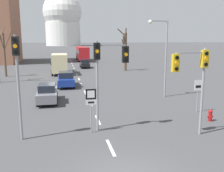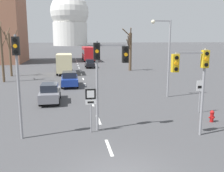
{
  "view_description": "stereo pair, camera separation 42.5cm",
  "coord_description": "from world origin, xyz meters",
  "px_view_note": "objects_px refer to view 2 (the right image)",
  "views": [
    {
      "loc": [
        -2.29,
        -8.71,
        5.4
      ],
      "look_at": [
        0.63,
        5.68,
        2.64
      ],
      "focal_mm": 40.0,
      "sensor_mm": 36.0,
      "label": 1
    },
    {
      "loc": [
        -1.87,
        -8.79,
        5.4
      ],
      "look_at": [
        0.63,
        5.68,
        2.64
      ],
      "focal_mm": 40.0,
      "sensor_mm": 36.0,
      "label": 2
    }
  ],
  "objects_px": {
    "traffic_signal_near_left": "(17,68)",
    "street_lamp_right": "(165,50)",
    "traffic_signal_centre_tall": "(107,63)",
    "fire_hydrant": "(212,116)",
    "sedan_mid_centre": "(50,93)",
    "sedan_near_right": "(90,63)",
    "route_sign_post": "(91,102)",
    "city_bus": "(88,53)",
    "speed_limit_sign": "(200,91)",
    "sedan_far_left": "(70,79)",
    "sedan_far_right": "(87,53)",
    "sedan_near_left": "(61,61)",
    "delivery_truck": "(64,63)",
    "traffic_signal_near_right": "(194,70)"
  },
  "relations": [
    {
      "from": "route_sign_post",
      "to": "city_bus",
      "type": "distance_m",
      "value": 49.62
    },
    {
      "from": "sedan_near_left",
      "to": "sedan_far_left",
      "type": "height_order",
      "value": "sedan_far_left"
    },
    {
      "from": "street_lamp_right",
      "to": "sedan_mid_centre",
      "type": "distance_m",
      "value": 11.09
    },
    {
      "from": "traffic_signal_near_left",
      "to": "sedan_far_left",
      "type": "distance_m",
      "value": 15.83
    },
    {
      "from": "sedan_far_right",
      "to": "traffic_signal_near_right",
      "type": "bearing_deg",
      "value": -89.53
    },
    {
      "from": "street_lamp_right",
      "to": "delivery_truck",
      "type": "bearing_deg",
      "value": 117.28
    },
    {
      "from": "street_lamp_right",
      "to": "sedan_far_right",
      "type": "bearing_deg",
      "value": 92.41
    },
    {
      "from": "sedan_mid_centre",
      "to": "sedan_far_right",
      "type": "height_order",
      "value": "sedan_mid_centre"
    },
    {
      "from": "city_bus",
      "to": "speed_limit_sign",
      "type": "bearing_deg",
      "value": -84.38
    },
    {
      "from": "route_sign_post",
      "to": "sedan_far_left",
      "type": "height_order",
      "value": "route_sign_post"
    },
    {
      "from": "traffic_signal_centre_tall",
      "to": "traffic_signal_near_left",
      "type": "height_order",
      "value": "traffic_signal_near_left"
    },
    {
      "from": "street_lamp_right",
      "to": "traffic_signal_near_left",
      "type": "bearing_deg",
      "value": -144.33
    },
    {
      "from": "sedan_near_left",
      "to": "sedan_near_right",
      "type": "distance_m",
      "value": 9.77
    },
    {
      "from": "traffic_signal_near_right",
      "to": "sedan_far_right",
      "type": "height_order",
      "value": "traffic_signal_near_right"
    },
    {
      "from": "sedan_near_right",
      "to": "sedan_far_left",
      "type": "distance_m",
      "value": 19.2
    },
    {
      "from": "sedan_mid_centre",
      "to": "sedan_far_left",
      "type": "height_order",
      "value": "sedan_far_left"
    },
    {
      "from": "sedan_mid_centre",
      "to": "delivery_truck",
      "type": "bearing_deg",
      "value": 86.88
    },
    {
      "from": "sedan_near_left",
      "to": "traffic_signal_centre_tall",
      "type": "bearing_deg",
      "value": -84.64
    },
    {
      "from": "speed_limit_sign",
      "to": "sedan_far_left",
      "type": "relative_size",
      "value": 0.55
    },
    {
      "from": "sedan_mid_centre",
      "to": "sedan_near_right",
      "type": "bearing_deg",
      "value": 77.75
    },
    {
      "from": "street_lamp_right",
      "to": "traffic_signal_centre_tall",
      "type": "bearing_deg",
      "value": -130.83
    },
    {
      "from": "traffic_signal_centre_tall",
      "to": "route_sign_post",
      "type": "distance_m",
      "value": 2.43
    },
    {
      "from": "street_lamp_right",
      "to": "sedan_far_left",
      "type": "height_order",
      "value": "street_lamp_right"
    },
    {
      "from": "traffic_signal_near_left",
      "to": "street_lamp_right",
      "type": "height_order",
      "value": "street_lamp_right"
    },
    {
      "from": "fire_hydrant",
      "to": "sedan_near_right",
      "type": "bearing_deg",
      "value": 99.02
    },
    {
      "from": "route_sign_post",
      "to": "sedan_far_left",
      "type": "distance_m",
      "value": 15.09
    },
    {
      "from": "traffic_signal_centre_tall",
      "to": "fire_hydrant",
      "type": "distance_m",
      "value": 7.93
    },
    {
      "from": "traffic_signal_centre_tall",
      "to": "sedan_mid_centre",
      "type": "height_order",
      "value": "traffic_signal_centre_tall"
    },
    {
      "from": "sedan_near_right",
      "to": "sedan_near_left",
      "type": "bearing_deg",
      "value": 125.49
    },
    {
      "from": "traffic_signal_near_left",
      "to": "speed_limit_sign",
      "type": "relative_size",
      "value": 2.27
    },
    {
      "from": "fire_hydrant",
      "to": "sedan_far_left",
      "type": "relative_size",
      "value": 0.17
    },
    {
      "from": "sedan_near_left",
      "to": "sedan_near_right",
      "type": "height_order",
      "value": "sedan_near_right"
    },
    {
      "from": "sedan_far_left",
      "to": "delivery_truck",
      "type": "distance_m",
      "value": 11.36
    },
    {
      "from": "sedan_far_right",
      "to": "traffic_signal_centre_tall",
      "type": "bearing_deg",
      "value": -93.14
    },
    {
      "from": "street_lamp_right",
      "to": "sedan_near_right",
      "type": "bearing_deg",
      "value": 100.61
    },
    {
      "from": "traffic_signal_near_right",
      "to": "speed_limit_sign",
      "type": "height_order",
      "value": "traffic_signal_near_right"
    },
    {
      "from": "traffic_signal_near_right",
      "to": "delivery_truck",
      "type": "xyz_separation_m",
      "value": [
        -7.39,
        27.8,
        -2.03
      ]
    },
    {
      "from": "route_sign_post",
      "to": "sedan_near_right",
      "type": "height_order",
      "value": "route_sign_post"
    },
    {
      "from": "fire_hydrant",
      "to": "sedan_far_left",
      "type": "xyz_separation_m",
      "value": [
        -9.2,
        14.51,
        0.44
      ]
    },
    {
      "from": "speed_limit_sign",
      "to": "delivery_truck",
      "type": "xyz_separation_m",
      "value": [
        -10.15,
        23.71,
        0.02
      ]
    },
    {
      "from": "street_lamp_right",
      "to": "fire_hydrant",
      "type": "bearing_deg",
      "value": -86.63
    },
    {
      "from": "route_sign_post",
      "to": "fire_hydrant",
      "type": "distance_m",
      "value": 8.18
    },
    {
      "from": "street_lamp_right",
      "to": "sedan_near_left",
      "type": "xyz_separation_m",
      "value": [
        -10.52,
        33.83,
        -3.62
      ]
    },
    {
      "from": "traffic_signal_near_right",
      "to": "sedan_mid_centre",
      "type": "height_order",
      "value": "traffic_signal_near_right"
    },
    {
      "from": "fire_hydrant",
      "to": "sedan_far_right",
      "type": "distance_m",
      "value": 71.5
    },
    {
      "from": "sedan_far_left",
      "to": "sedan_mid_centre",
      "type": "bearing_deg",
      "value": -103.51
    },
    {
      "from": "sedan_mid_centre",
      "to": "fire_hydrant",
      "type": "bearing_deg",
      "value": -33.91
    },
    {
      "from": "speed_limit_sign",
      "to": "sedan_near_left",
      "type": "bearing_deg",
      "value": 105.94
    },
    {
      "from": "traffic_signal_centre_tall",
      "to": "route_sign_post",
      "type": "relative_size",
      "value": 2.0
    },
    {
      "from": "speed_limit_sign",
      "to": "traffic_signal_near_right",
      "type": "bearing_deg",
      "value": -123.99
    }
  ]
}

